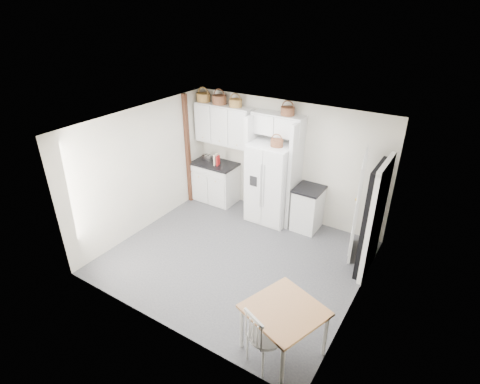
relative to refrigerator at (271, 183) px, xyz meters
The scene contains 27 objects.
floor 1.85m from the refrigerator, 84.70° to the right, with size 4.50×4.50×0.00m, color #37373D.
ceiling 2.36m from the refrigerator, 84.70° to the right, with size 4.50×4.50×0.00m, color white.
wall_back 0.58m from the refrigerator, 68.54° to the left, with size 4.50×4.50×0.00m, color beige.
wall_left 2.68m from the refrigerator, 142.38° to the right, with size 4.00×4.00×0.00m, color beige.
wall_right 2.92m from the refrigerator, 33.99° to the right, with size 4.00×4.00×0.00m, color beige.
refrigerator is the anchor object (origin of this frame).
base_cab_left 1.59m from the refrigerator, behind, with size 1.01×0.64×0.94m, color silver.
base_cab_right 0.96m from the refrigerator, ahead, with size 0.52×0.62×0.91m, color silver.
dining_table 3.62m from the refrigerator, 58.91° to the right, with size 0.93×0.93×0.77m, color #9F733C.
windsor_chair 3.81m from the refrigerator, 62.79° to the right, with size 0.48×0.44×0.98m, color silver.
counter_left 1.54m from the refrigerator, behind, with size 1.06×0.68×0.04m, color black.
counter_right 0.86m from the refrigerator, ahead, with size 0.56×0.67×0.04m, color black.
toaster 1.76m from the refrigerator, behind, with size 0.22×0.13×0.16m, color silver.
cookbook_red 1.41m from the refrigerator, behind, with size 0.03×0.15×0.23m, color #A61618.
cookbook_cream 1.46m from the refrigerator, behind, with size 0.04×0.17×0.26m, color beige.
basket_upper_a 2.46m from the refrigerator, behind, with size 0.32×0.32×0.18m, color #975E2F.
basket_upper_b 2.15m from the refrigerator, behind, with size 0.32×0.32×0.19m, color #532F1F.
basket_upper_c 1.87m from the refrigerator, 168.46° to the left, with size 0.28×0.28×0.16m, color #975E2F.
basket_bridge_b 1.57m from the refrigerator, 47.24° to the left, with size 0.29×0.29×0.16m, color #532F1F.
basket_fridge_b 0.98m from the refrigerator, 34.62° to the right, with size 0.26×0.26×0.14m, color #532F1F.
upper_cabinet 1.70m from the refrigerator, behind, with size 1.40×0.34×0.90m, color silver.
bridge_cabinet 1.25m from the refrigerator, 90.00° to the left, with size 1.12×0.34×0.45m, color silver.
fridge_panel_left 0.58m from the refrigerator, behind, with size 0.08×0.60×2.30m, color silver.
fridge_panel_right 0.58m from the refrigerator, ahead, with size 0.08×0.60×2.30m, color silver.
trim_post 2.11m from the refrigerator, behind, with size 0.09×0.09×2.60m, color #381F15.
doorway_void 2.40m from the refrigerator, 14.99° to the right, with size 0.18×0.85×2.05m, color black.
door_slab 1.98m from the refrigerator, ahead, with size 0.80×0.04×2.05m, color white.
Camera 1 is at (3.16, -4.87, 4.41)m, focal length 28.00 mm.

